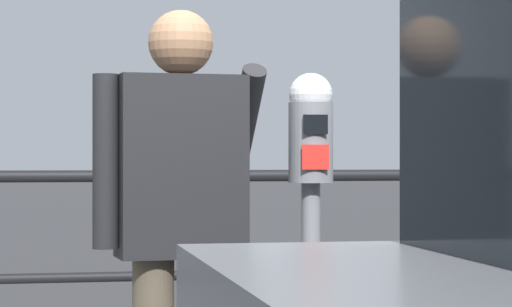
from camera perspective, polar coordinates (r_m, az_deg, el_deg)
The scene contains 3 objects.
parking_meter at distance 4.14m, azimuth 2.79°, elevation -1.97°, with size 0.16×0.17×1.54m.
pedestrian_at_meter at distance 4.06m, azimuth -3.84°, elevation -3.24°, with size 0.64×0.55×1.76m.
background_railing at distance 5.80m, azimuth -1.88°, elevation -4.15°, with size 24.06×0.06×1.16m.
Camera 1 is at (-0.87, -3.65, 1.39)m, focal length 79.16 mm.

